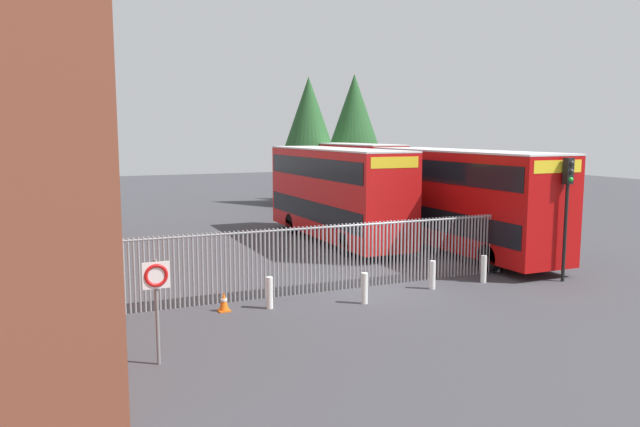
% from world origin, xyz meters
% --- Properties ---
extents(ground_plane, '(100.00, 100.00, 0.00)m').
position_xyz_m(ground_plane, '(0.00, 8.00, 0.00)').
color(ground_plane, '#3D3D42').
extents(palisade_fence, '(13.61, 0.14, 2.35)m').
position_xyz_m(palisade_fence, '(-1.24, 0.00, 1.18)').
color(palisade_fence, gray).
rests_on(palisade_fence, ground).
extents(double_decker_bus_near_gate, '(2.54, 10.81, 4.42)m').
position_xyz_m(double_decker_bus_near_gate, '(6.31, 3.52, 2.42)').
color(double_decker_bus_near_gate, '#B70C0C').
rests_on(double_decker_bus_near_gate, ground).
extents(double_decker_bus_behind_fence_left, '(2.54, 10.81, 4.42)m').
position_xyz_m(double_decker_bus_behind_fence_left, '(2.66, 8.22, 2.42)').
color(double_decker_bus_behind_fence_left, red).
rests_on(double_decker_bus_behind_fence_left, ground).
extents(double_decker_bus_behind_fence_right, '(2.54, 10.81, 4.42)m').
position_xyz_m(double_decker_bus_behind_fence_right, '(8.73, 18.90, 2.42)').
color(double_decker_bus_behind_fence_right, red).
rests_on(double_decker_bus_behind_fence_right, ground).
extents(bollard_near_left, '(0.20, 0.20, 0.95)m').
position_xyz_m(bollard_near_left, '(-3.87, -1.12, 0.47)').
color(bollard_near_left, silver).
rests_on(bollard_near_left, ground).
extents(bollard_center_front, '(0.20, 0.20, 0.95)m').
position_xyz_m(bollard_center_front, '(-1.06, -1.78, 0.47)').
color(bollard_center_front, silver).
rests_on(bollard_center_front, ground).
extents(bollard_near_right, '(0.20, 0.20, 0.95)m').
position_xyz_m(bollard_near_right, '(1.83, -1.12, 0.47)').
color(bollard_near_right, silver).
rests_on(bollard_near_right, ground).
extents(bollard_far_right, '(0.20, 0.20, 0.95)m').
position_xyz_m(bollard_far_right, '(3.95, -1.09, 0.47)').
color(bollard_far_right, silver).
rests_on(bollard_far_right, ground).
extents(traffic_cone_by_gate, '(0.34, 0.34, 0.59)m').
position_xyz_m(traffic_cone_by_gate, '(-5.18, -0.86, 0.29)').
color(traffic_cone_by_gate, orange).
rests_on(traffic_cone_by_gate, ground).
extents(speed_limit_sign_post, '(0.60, 0.14, 2.40)m').
position_xyz_m(speed_limit_sign_post, '(-7.58, -4.32, 1.78)').
color(speed_limit_sign_post, slate).
rests_on(speed_limit_sign_post, ground).
extents(traffic_light_kerbside, '(0.28, 0.33, 4.30)m').
position_xyz_m(traffic_light_kerbside, '(6.60, -2.08, 2.99)').
color(traffic_light_kerbside, black).
rests_on(traffic_light_kerbside, ground).
extents(tree_tall_back, '(5.26, 5.26, 9.45)m').
position_xyz_m(tree_tall_back, '(11.29, 23.42, 5.69)').
color(tree_tall_back, '#4C3823').
rests_on(tree_tall_back, ground).
extents(tree_short_side, '(4.91, 4.91, 9.07)m').
position_xyz_m(tree_short_side, '(7.36, 22.79, 5.55)').
color(tree_short_side, '#4C3823').
rests_on(tree_short_side, ground).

